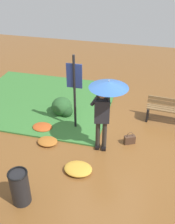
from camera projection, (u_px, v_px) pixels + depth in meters
name	position (u px, v px, depth m)	size (l,w,h in m)	color
ground_plane	(109.00, 146.00, 7.33)	(18.00, 18.00, 0.00)	brown
grass_verge	(42.00, 101.00, 9.40)	(4.80, 4.00, 0.05)	#387533
person_with_umbrella	(106.00, 98.00, 6.44)	(0.96, 0.96, 2.04)	#2D2823
info_sign_post	(74.00, 85.00, 7.30)	(0.44, 0.07, 2.30)	black
handbag	(130.00, 139.00, 7.37)	(0.33, 0.26, 0.37)	#4C3323
park_bench	(170.00, 110.00, 8.13)	(1.40, 0.47, 0.75)	black
trash_bin	(20.00, 187.00, 5.53)	(0.42, 0.42, 0.83)	black
shrub_cluster	(63.00, 107.00, 8.54)	(0.72, 0.65, 0.59)	#285628
leaf_pile_near_person	(78.00, 169.00, 6.47)	(0.70, 0.56, 0.15)	gold
leaf_pile_by_bench	(47.00, 141.00, 7.40)	(0.57, 0.46, 0.13)	#A86023
leaf_pile_far_path	(42.00, 127.00, 7.97)	(0.60, 0.48, 0.13)	#B74C1E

